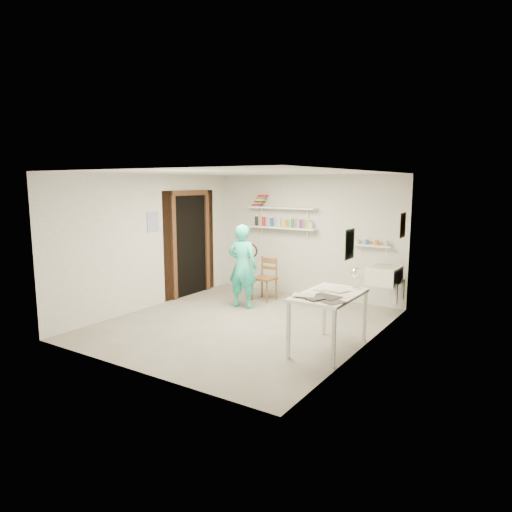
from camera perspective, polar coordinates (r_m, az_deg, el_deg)
The scene contains 27 objects.
floor at distance 7.44m, azimuth -1.69°, elevation -8.50°, with size 4.00×4.50×0.02m, color slate.
ceiling at distance 7.10m, azimuth -1.79°, elevation 10.47°, with size 4.00×4.50×0.02m, color silver.
wall_back at distance 9.10m, azimuth 6.38°, elevation 2.49°, with size 4.00×0.02×2.40m, color silver.
wall_front at distance 5.49m, azimuth -15.27°, elevation -2.15°, with size 4.00×0.02×2.40m, color silver.
wall_left at distance 8.47m, azimuth -13.01°, elevation 1.82°, with size 0.02×4.50×2.40m, color silver.
wall_right at distance 6.26m, azimuth 13.57°, elevation -0.72°, with size 0.02×4.50×2.40m, color silver.
doorway_recess at distance 9.23m, azimuth -8.20°, elevation 1.30°, with size 0.02×0.90×2.00m, color black.
corridor_box at distance 9.71m, azimuth -11.37°, elevation 1.89°, with size 1.40×1.50×2.10m, color brown.
door_lintel at distance 9.14m, azimuth -8.26°, elevation 7.82°, with size 0.06×1.05×0.10m, color brown.
door_jamb_near at distance 8.85m, azimuth -10.23°, elevation 0.91°, with size 0.06×0.10×2.00m, color brown.
door_jamb_far at distance 9.60m, azimuth -6.15°, elevation 1.63°, with size 0.06×0.10×2.00m, color brown.
shelf_lower at distance 9.21m, azimuth 3.25°, elevation 3.55°, with size 1.50×0.22×0.03m, color white.
shelf_upper at distance 9.18m, azimuth 3.27°, elevation 6.03°, with size 1.50×0.22×0.03m, color white.
ledge_shelf at distance 8.52m, azimuth 14.24°, elevation 1.27°, with size 0.70×0.14×0.03m, color white.
poster_left at distance 8.45m, azimuth -12.74°, elevation 4.20°, with size 0.01×0.28×0.36m, color #334C7F.
poster_right_a at distance 7.93m, azimuth 17.87°, elevation 3.68°, with size 0.01×0.34×0.42m, color #995933.
poster_right_b at distance 5.72m, azimuth 11.64°, elevation 1.47°, with size 0.01×0.30×0.38m, color #3F724C.
belfast_sink at distance 8.02m, azimuth 15.75°, elevation -2.31°, with size 0.48×0.60×0.30m, color white.
man at distance 8.21m, azimuth -1.70°, elevation -1.27°, with size 0.55×0.36×1.52m, color #27C5AC.
wall_clock at distance 8.34m, azimuth -0.69°, elevation 0.65°, with size 0.27×0.27×0.04m, color #D0B48E.
wooden_chair at distance 8.78m, azimuth 1.05°, elevation -2.80°, with size 0.40×0.38×0.86m, color brown.
work_table at distance 6.28m, azimuth 9.06°, elevation -8.13°, with size 0.71×1.18×0.79m, color white.
desk_lamp at distance 6.49m, azimuth 12.46°, elevation -2.10°, with size 0.15×0.15×0.15m, color silver.
spray_cans at distance 9.20m, azimuth 3.25°, elevation 4.17°, with size 1.29×0.06×0.17m.
book_stack at distance 9.45m, azimuth 0.46°, elevation 6.91°, with size 0.32×0.14×0.22m.
ledge_pots at distance 8.51m, azimuth 14.26°, elevation 1.67°, with size 0.48×0.07×0.09m.
papers at distance 6.17m, azimuth 9.16°, elevation -4.50°, with size 0.30×0.22×0.03m.
Camera 1 is at (4.04, -5.83, 2.24)m, focal length 32.00 mm.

